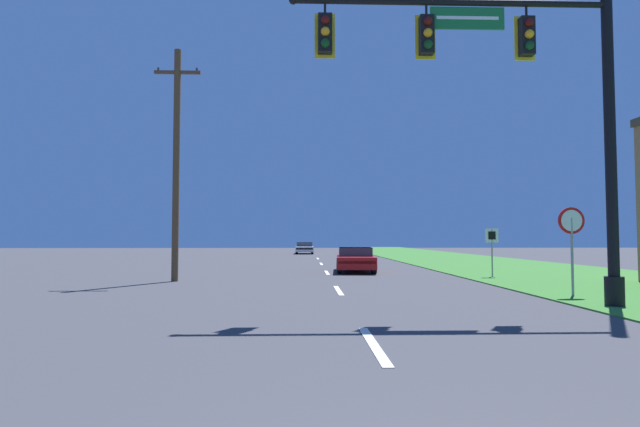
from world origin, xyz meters
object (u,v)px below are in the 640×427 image
(signal_mast, at_px, (527,96))
(stop_sign, at_px, (572,231))
(far_car, at_px, (305,248))
(route_sign_post, at_px, (492,241))
(utility_pole_near, at_px, (176,160))
(car_ahead, at_px, (355,259))

(signal_mast, bearing_deg, stop_sign, 43.91)
(signal_mast, relative_size, far_car, 1.77)
(stop_sign, height_order, route_sign_post, stop_sign)
(signal_mast, distance_m, far_car, 41.09)
(utility_pole_near, bearing_deg, route_sign_post, 6.30)
(far_car, xyz_separation_m, utility_pole_near, (-5.01, -32.91, 4.08))
(car_ahead, xyz_separation_m, far_car, (-2.49, 27.75, 0.00))
(route_sign_post, bearing_deg, utility_pole_near, -173.70)
(car_ahead, height_order, far_car, same)
(stop_sign, bearing_deg, utility_pole_near, 156.54)
(signal_mast, distance_m, car_ahead, 13.83)
(car_ahead, xyz_separation_m, utility_pole_near, (-7.50, -5.17, 4.08))
(signal_mast, xyz_separation_m, car_ahead, (-2.91, 12.73, -4.54))
(route_sign_post, distance_m, utility_pole_near, 13.37)
(far_car, relative_size, stop_sign, 1.87)
(stop_sign, bearing_deg, signal_mast, -136.09)
(signal_mast, height_order, utility_pole_near, utility_pole_near)
(far_car, relative_size, utility_pole_near, 0.52)
(far_car, xyz_separation_m, stop_sign, (7.58, -38.38, 1.26))
(signal_mast, xyz_separation_m, route_sign_post, (2.50, 8.99, -3.61))
(signal_mast, relative_size, route_sign_post, 4.08)
(signal_mast, bearing_deg, car_ahead, 102.86)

